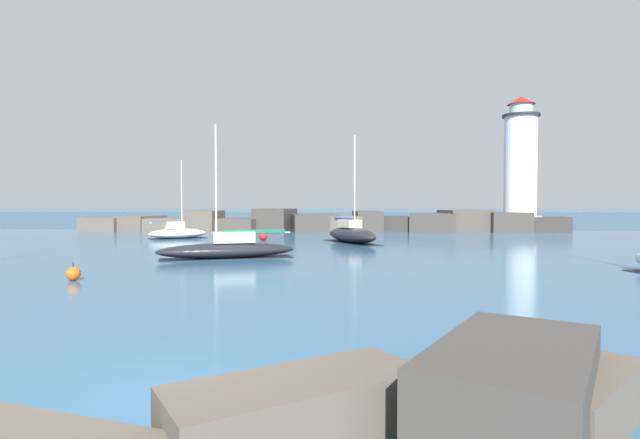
{
  "coord_description": "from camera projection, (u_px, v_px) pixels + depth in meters",
  "views": [
    {
      "loc": [
        3.14,
        -8.07,
        3.27
      ],
      "look_at": [
        1.41,
        30.96,
        1.96
      ],
      "focal_mm": 28.0,
      "sensor_mm": 36.0,
      "label": 1
    }
  ],
  "objects": [
    {
      "name": "foreground_rocks",
      "position": [
        111.0,
        405.0,
        6.77
      ],
      "size": [
        17.46,
        6.31,
        1.38
      ],
      "color": "brown",
      "rests_on": "ground"
    },
    {
      "name": "breakwater_jetty",
      "position": [
        324.0,
        222.0,
        57.58
      ],
      "size": [
        55.9,
        6.97,
        2.58
      ],
      "color": "brown",
      "rests_on": "ground"
    },
    {
      "name": "sailboat_moored_3",
      "position": [
        228.0,
        249.0,
        29.36
      ],
      "size": [
        8.22,
        4.44,
        7.85
      ],
      "color": "black",
      "rests_on": "ground"
    },
    {
      "name": "lighthouse",
      "position": [
        520.0,
        172.0,
        57.09
      ],
      "size": [
        4.88,
        4.88,
        15.39
      ],
      "color": "gray",
      "rests_on": "ground"
    },
    {
      "name": "sailboat_moored_1",
      "position": [
        351.0,
        234.0,
        40.85
      ],
      "size": [
        5.08,
        7.73,
        8.71
      ],
      "color": "black",
      "rests_on": "ground"
    },
    {
      "name": "mooring_buoy_far_side",
      "position": [
        73.0,
        274.0,
        20.91
      ],
      "size": [
        0.59,
        0.59,
        0.79
      ],
      "color": "#EA5914",
      "rests_on": "ground"
    },
    {
      "name": "ground_plane",
      "position": [
        153.0,
        399.0,
        8.3
      ],
      "size": [
        600.0,
        600.0,
        0.0
      ],
      "primitive_type": "plane",
      "color": "#336084"
    },
    {
      "name": "open_sea_beyond",
      "position": [
        329.0,
        217.0,
        117.77
      ],
      "size": [
        400.0,
        116.0,
        0.01
      ],
      "color": "#235175",
      "rests_on": "ground"
    },
    {
      "name": "sailboat_moored_0",
      "position": [
        177.0,
        232.0,
        45.58
      ],
      "size": [
        5.52,
        4.58,
        7.16
      ],
      "color": "white",
      "rests_on": "ground"
    },
    {
      "name": "mooring_buoy_orange_near",
      "position": [
        263.0,
        236.0,
        43.37
      ],
      "size": [
        0.78,
        0.78,
        0.98
      ],
      "color": "red",
      "rests_on": "ground"
    }
  ]
}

